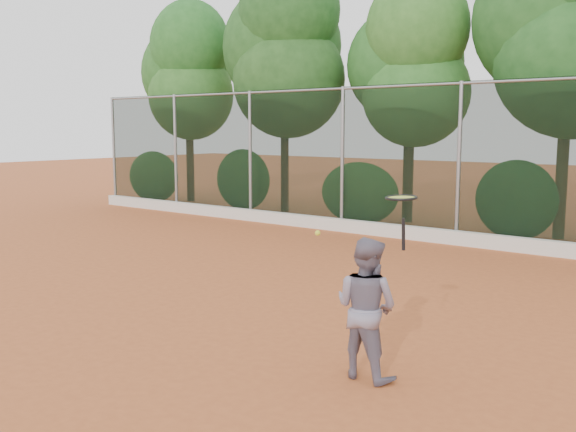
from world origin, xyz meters
The scene contains 7 objects.
ground centered at (0.00, 0.00, 0.00)m, with size 80.00×80.00×0.00m, color #B8592B.
concrete_curb centered at (0.00, 6.82, 0.15)m, with size 24.00×0.20×0.30m, color silver.
tennis_player centered at (2.40, -0.80, 0.72)m, with size 0.70×0.54×1.43m, color slate.
chainlink_fence centered at (0.00, 7.00, 1.86)m, with size 24.09×0.09×3.50m.
foliage_backdrop centered at (-0.55, 8.98, 4.40)m, with size 23.70×3.63×7.55m.
tennis_racket centered at (2.83, -0.91, 1.83)m, with size 0.37×0.37×0.52m.
tennis_ball_in_flight centered at (1.59, -0.50, 1.36)m, with size 0.06×0.06×0.06m.
Camera 1 is at (5.63, -6.20, 2.51)m, focal length 40.00 mm.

